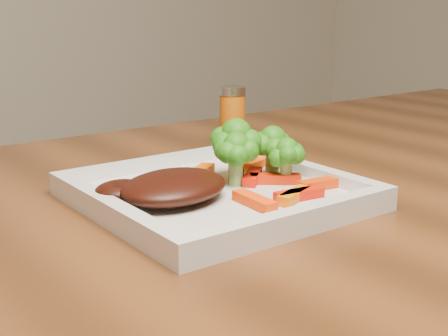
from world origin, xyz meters
TOP-DOWN VIEW (x-y plane):
  - plate at (-0.07, 0.20)m, footprint 0.27×0.27m
  - steak at (-0.12, 0.21)m, footprint 0.14×0.12m
  - broccoli_0 at (-0.02, 0.23)m, footprint 0.08×0.08m
  - broccoli_1 at (0.02, 0.21)m, footprint 0.06×0.06m
  - broccoli_2 at (0.02, 0.19)m, footprint 0.06×0.06m
  - broccoli_3 at (-0.03, 0.21)m, footprint 0.07×0.07m
  - carrot_0 at (-0.02, 0.13)m, footprint 0.05×0.03m
  - carrot_1 at (0.04, 0.15)m, footprint 0.06×0.02m
  - carrot_2 at (-0.06, 0.14)m, footprint 0.02×0.06m
  - carrot_3 at (0.04, 0.26)m, footprint 0.06×0.03m
  - carrot_4 at (-0.05, 0.26)m, footprint 0.06×0.05m
  - carrot_5 at (0.01, 0.19)m, footprint 0.05×0.05m
  - carrot_6 at (-0.01, 0.21)m, footprint 0.05×0.05m
  - spice_shaker at (0.11, 0.40)m, footprint 0.05×0.05m
  - carrot_7 at (-0.01, 0.13)m, footprint 0.06×0.02m

SIDE VIEW (x-z plane):
  - plate at x=-0.07m, z-range 0.75..0.76m
  - carrot_0 at x=-0.02m, z-range 0.76..0.77m
  - carrot_1 at x=0.04m, z-range 0.76..0.77m
  - carrot_2 at x=-0.06m, z-range 0.76..0.77m
  - carrot_3 at x=0.04m, z-range 0.76..0.77m
  - carrot_4 at x=-0.05m, z-range 0.76..0.77m
  - carrot_5 at x=0.01m, z-range 0.76..0.77m
  - carrot_6 at x=-0.01m, z-range 0.76..0.77m
  - carrot_7 at x=-0.01m, z-range 0.76..0.77m
  - steak at x=-0.12m, z-range 0.76..0.79m
  - broccoli_2 at x=0.02m, z-range 0.76..0.82m
  - broccoli_3 at x=-0.03m, z-range 0.76..0.82m
  - broccoli_1 at x=0.02m, z-range 0.76..0.83m
  - spice_shaker at x=0.11m, z-range 0.75..0.84m
  - broccoli_0 at x=-0.02m, z-range 0.76..0.83m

